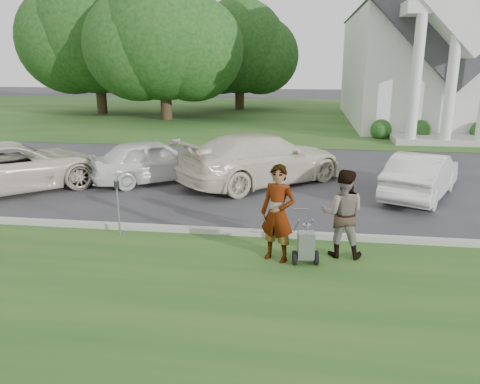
% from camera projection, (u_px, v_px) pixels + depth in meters
% --- Properties ---
extents(ground, '(120.00, 120.00, 0.00)m').
position_uv_depth(ground, '(232.00, 244.00, 10.44)').
color(ground, '#333335').
rests_on(ground, ground).
extents(grass_strip, '(80.00, 7.00, 0.01)m').
position_uv_depth(grass_strip, '(204.00, 313.00, 7.58)').
color(grass_strip, '#1D4C1A').
rests_on(grass_strip, ground).
extents(church_lawn, '(80.00, 30.00, 0.01)m').
position_uv_depth(church_lawn, '(285.00, 114.00, 36.19)').
color(church_lawn, '#1D4C1A').
rests_on(church_lawn, ground).
extents(curb, '(80.00, 0.18, 0.15)m').
position_uv_depth(curb, '(236.00, 232.00, 10.94)').
color(curb, '#9E9E93').
rests_on(curb, ground).
extents(church, '(9.19, 19.00, 24.10)m').
position_uv_depth(church, '(427.00, 28.00, 29.69)').
color(church, white).
rests_on(church, ground).
extents(tree_left, '(10.63, 8.40, 9.71)m').
position_uv_depth(tree_left, '(163.00, 43.00, 31.08)').
color(tree_left, '#332316').
rests_on(tree_left, ground).
extents(tree_far, '(11.64, 9.20, 10.73)m').
position_uv_depth(tree_far, '(96.00, 36.00, 34.57)').
color(tree_far, '#332316').
rests_on(tree_far, ground).
extents(tree_back, '(9.61, 7.60, 8.89)m').
position_uv_depth(tree_back, '(239.00, 51.00, 38.29)').
color(tree_back, '#332316').
rests_on(tree_back, ground).
extents(striping_cart, '(0.54, 1.04, 0.92)m').
position_uv_depth(striping_cart, '(306.00, 246.00, 9.28)').
color(striping_cart, black).
rests_on(striping_cart, ground).
extents(person_left, '(0.85, 0.71, 1.98)m').
position_uv_depth(person_left, '(278.00, 214.00, 9.33)').
color(person_left, '#999999').
rests_on(person_left, ground).
extents(person_right, '(0.95, 0.77, 1.84)m').
position_uv_depth(person_right, '(342.00, 214.00, 9.56)').
color(person_right, '#999999').
rests_on(person_right, ground).
extents(parking_meter_near, '(0.10, 0.09, 1.34)m').
position_uv_depth(parking_meter_near, '(118.00, 201.00, 10.72)').
color(parking_meter_near, gray).
rests_on(parking_meter_near, ground).
extents(car_a, '(5.74, 5.69, 1.54)m').
position_uv_depth(car_a, '(15.00, 166.00, 14.56)').
color(car_a, beige).
rests_on(car_a, ground).
extents(car_b, '(4.46, 3.85, 1.45)m').
position_uv_depth(car_b, '(154.00, 160.00, 15.65)').
color(car_b, white).
rests_on(car_b, ground).
extents(car_c, '(5.87, 5.59, 1.67)m').
position_uv_depth(car_c, '(263.00, 159.00, 15.37)').
color(car_c, beige).
rests_on(car_c, ground).
extents(car_d, '(3.02, 4.29, 1.34)m').
position_uv_depth(car_d, '(421.00, 175.00, 13.89)').
color(car_d, silver).
rests_on(car_d, ground).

